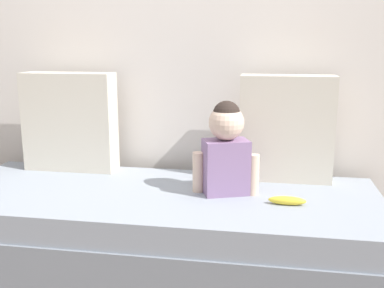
{
  "coord_description": "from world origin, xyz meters",
  "views": [
    {
      "loc": [
        0.51,
        -2.06,
        1.13
      ],
      "look_at": [
        0.16,
        0.0,
        0.65
      ],
      "focal_mm": 42.23,
      "sensor_mm": 36.0,
      "label": 1
    }
  ],
  "objects_px": {
    "couch": "(161,231)",
    "throw_pillow_left": "(70,122)",
    "banana": "(287,201)",
    "toddler": "(226,147)",
    "throw_pillow_right": "(286,128)"
  },
  "relations": [
    {
      "from": "throw_pillow_right",
      "to": "toddler",
      "type": "bearing_deg",
      "value": -135.75
    },
    {
      "from": "throw_pillow_left",
      "to": "banana",
      "type": "distance_m",
      "value": 1.31
    },
    {
      "from": "throw_pillow_right",
      "to": "banana",
      "type": "relative_size",
      "value": 3.27
    },
    {
      "from": "couch",
      "to": "toddler",
      "type": "relative_size",
      "value": 4.84
    },
    {
      "from": "throw_pillow_right",
      "to": "toddler",
      "type": "height_order",
      "value": "throw_pillow_right"
    },
    {
      "from": "couch",
      "to": "banana",
      "type": "bearing_deg",
      "value": -6.84
    },
    {
      "from": "couch",
      "to": "throw_pillow_left",
      "type": "height_order",
      "value": "throw_pillow_left"
    },
    {
      "from": "throw_pillow_left",
      "to": "toddler",
      "type": "xyz_separation_m",
      "value": [
        0.92,
        -0.28,
        -0.05
      ]
    },
    {
      "from": "throw_pillow_right",
      "to": "toddler",
      "type": "relative_size",
      "value": 1.22
    },
    {
      "from": "couch",
      "to": "toddler",
      "type": "height_order",
      "value": "toddler"
    },
    {
      "from": "couch",
      "to": "toddler",
      "type": "xyz_separation_m",
      "value": [
        0.32,
        0.04,
        0.44
      ]
    },
    {
      "from": "throw_pillow_left",
      "to": "banana",
      "type": "bearing_deg",
      "value": -18.2
    },
    {
      "from": "toddler",
      "to": "throw_pillow_left",
      "type": "bearing_deg",
      "value": 162.96
    },
    {
      "from": "throw_pillow_left",
      "to": "throw_pillow_right",
      "type": "height_order",
      "value": "same"
    },
    {
      "from": "throw_pillow_left",
      "to": "throw_pillow_right",
      "type": "xyz_separation_m",
      "value": [
        1.21,
        0.0,
        0.0
      ]
    }
  ]
}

